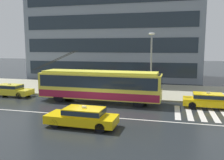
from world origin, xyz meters
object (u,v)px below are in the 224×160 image
at_px(trolleybus, 100,85).
at_px(pedestrian_approaching_curb, 86,81).
at_px(taxi_ahead_of_bus, 209,100).
at_px(bus_shelter, 95,76).
at_px(taxi_oncoming_near, 83,116).
at_px(taxi_queued_behind_bus, 11,90).
at_px(street_lamp, 151,60).
at_px(pedestrian_waiting_by_pole, 129,81).
at_px(pedestrian_at_shelter, 108,84).
at_px(pedestrian_walking_past, 134,81).

bearing_deg(trolleybus, pedestrian_approaching_curb, 134.65).
bearing_deg(taxi_ahead_of_bus, bus_shelter, 163.04).
bearing_deg(taxi_oncoming_near, taxi_ahead_of_bus, 39.47).
distance_m(taxi_queued_behind_bus, street_lamp, 15.16).
distance_m(trolleybus, taxi_ahead_of_bus, 9.87).
relative_size(taxi_ahead_of_bus, pedestrian_waiting_by_pole, 2.37).
height_order(taxi_ahead_of_bus, taxi_queued_behind_bus, same).
distance_m(pedestrian_at_shelter, street_lamp, 5.82).
relative_size(pedestrian_approaching_curb, pedestrian_walking_past, 0.98).
height_order(pedestrian_walking_past, pedestrian_waiting_by_pole, pedestrian_walking_past).
bearing_deg(taxi_ahead_of_bus, taxi_oncoming_near, -140.53).
height_order(trolleybus, pedestrian_at_shelter, trolleybus).
distance_m(pedestrian_approaching_curb, street_lamp, 7.20).
height_order(bus_shelter, pedestrian_walking_past, bus_shelter).
bearing_deg(street_lamp, pedestrian_waiting_by_pole, 151.24).
height_order(taxi_oncoming_near, taxi_ahead_of_bus, same).
bearing_deg(pedestrian_approaching_curb, pedestrian_walking_past, 5.55).
bearing_deg(pedestrian_waiting_by_pole, trolleybus, -123.23).
bearing_deg(pedestrian_approaching_curb, pedestrian_at_shelter, 37.66).
relative_size(taxi_oncoming_near, pedestrian_approaching_curb, 2.40).
height_order(taxi_ahead_of_bus, pedestrian_at_shelter, pedestrian_at_shelter).
relative_size(taxi_ahead_of_bus, taxi_queued_behind_bus, 0.97).
xyz_separation_m(pedestrian_approaching_curb, pedestrian_waiting_by_pole, (4.41, 1.19, -0.07)).
height_order(taxi_queued_behind_bus, bus_shelter, bus_shelter).
distance_m(taxi_oncoming_near, pedestrian_waiting_by_pole, 10.65).
bearing_deg(street_lamp, taxi_ahead_of_bus, -20.84).
xyz_separation_m(pedestrian_at_shelter, pedestrian_walking_past, (3.02, -1.09, 0.61)).
bearing_deg(pedestrian_at_shelter, pedestrian_approaching_curb, -142.34).
bearing_deg(taxi_ahead_of_bus, pedestrian_approaching_curb, 170.01).
distance_m(pedestrian_approaching_curb, pedestrian_walking_past, 5.09).
bearing_deg(taxi_queued_behind_bus, pedestrian_waiting_by_pole, 14.37).
distance_m(taxi_oncoming_near, street_lamp, 10.43).
bearing_deg(bus_shelter, street_lamp, -13.67).
distance_m(taxi_ahead_of_bus, pedestrian_approaching_curb, 12.24).
height_order(taxi_oncoming_near, bus_shelter, bus_shelter).
height_order(trolleybus, taxi_queued_behind_bus, trolleybus).
bearing_deg(bus_shelter, taxi_queued_behind_bus, -158.09).
bearing_deg(taxi_queued_behind_bus, pedestrian_walking_past, 10.72).
xyz_separation_m(bus_shelter, pedestrian_at_shelter, (1.56, 0.18, -0.86)).
relative_size(taxi_queued_behind_bus, pedestrian_at_shelter, 2.70).
bearing_deg(pedestrian_approaching_curb, bus_shelter, 71.01).
height_order(trolleybus, street_lamp, street_lamp).
bearing_deg(taxi_queued_behind_bus, pedestrian_approaching_curb, 13.97).
relative_size(trolleybus, street_lamp, 1.97).
bearing_deg(street_lamp, pedestrian_walking_past, 160.17).
height_order(trolleybus, pedestrian_waiting_by_pole, trolleybus).
relative_size(bus_shelter, pedestrian_walking_past, 1.98).
bearing_deg(taxi_ahead_of_bus, pedestrian_at_shelter, 159.67).
xyz_separation_m(taxi_queued_behind_bus, pedestrian_approaching_curb, (7.86, 1.96, 0.99)).
bearing_deg(bus_shelter, pedestrian_walking_past, -11.20).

